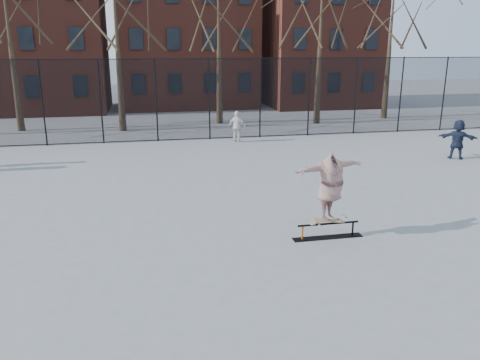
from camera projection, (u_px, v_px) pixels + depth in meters
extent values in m
plane|color=slate|center=(236.00, 243.00, 11.24)|extent=(100.00, 100.00, 0.00)
cube|color=black|center=(328.00, 237.00, 11.54)|extent=(1.77, 0.27, 0.01)
cylinder|color=#CD530C|center=(302.00, 233.00, 11.36)|extent=(0.05, 0.05, 0.36)
cylinder|color=black|center=(353.00, 229.00, 11.61)|extent=(0.05, 0.05, 0.36)
cylinder|color=black|center=(328.00, 224.00, 11.44)|extent=(1.56, 0.05, 0.05)
imported|color=#433B95|center=(330.00, 187.00, 11.18)|extent=(2.08, 1.17, 1.64)
imported|color=silver|center=(237.00, 127.00, 22.79)|extent=(0.95, 0.78, 1.52)
imported|color=#1C2338|center=(458.00, 139.00, 19.39)|extent=(1.54, 1.26, 1.65)
cylinder|color=black|center=(42.00, 103.00, 21.65)|extent=(0.07, 0.07, 4.00)
cylinder|color=black|center=(101.00, 102.00, 22.15)|extent=(0.07, 0.07, 4.00)
cylinder|color=black|center=(156.00, 101.00, 22.65)|extent=(0.07, 0.07, 4.00)
cylinder|color=black|center=(209.00, 99.00, 23.16)|extent=(0.07, 0.07, 4.00)
cylinder|color=black|center=(260.00, 98.00, 23.66)|extent=(0.07, 0.07, 4.00)
cylinder|color=black|center=(309.00, 97.00, 24.16)|extent=(0.07, 0.07, 4.00)
cylinder|color=black|center=(356.00, 96.00, 24.66)|extent=(0.07, 0.07, 4.00)
cylinder|color=black|center=(401.00, 95.00, 25.16)|extent=(0.07, 0.07, 4.00)
cylinder|color=black|center=(444.00, 94.00, 25.67)|extent=(0.07, 0.07, 4.00)
cube|color=black|center=(185.00, 100.00, 22.92)|extent=(34.00, 0.01, 4.00)
cylinder|color=black|center=(184.00, 59.00, 22.38)|extent=(34.00, 0.04, 0.04)
cone|color=black|center=(22.00, 88.00, 25.72)|extent=(0.40, 0.40, 4.62)
cone|color=black|center=(124.00, 88.00, 25.55)|extent=(0.40, 0.40, 4.62)
cone|color=black|center=(220.00, 85.00, 27.84)|extent=(0.40, 0.40, 4.62)
cone|color=black|center=(315.00, 85.00, 27.68)|extent=(0.40, 0.40, 4.62)
cone|color=black|center=(389.00, 82.00, 29.96)|extent=(0.40, 0.40, 4.62)
cube|color=#5F291E|center=(36.00, 24.00, 32.32)|extent=(9.00, 7.00, 12.00)
cube|color=#5F291E|center=(188.00, 18.00, 34.21)|extent=(10.00, 7.00, 13.00)
cube|color=#5F291E|center=(316.00, 33.00, 36.41)|extent=(8.00, 7.00, 11.00)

